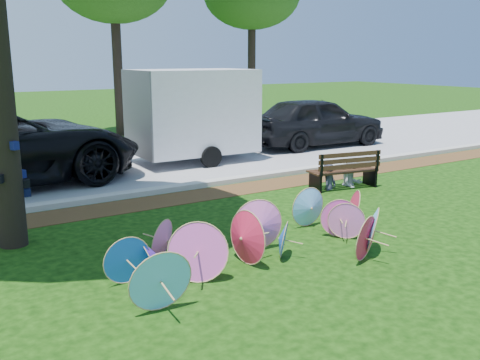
# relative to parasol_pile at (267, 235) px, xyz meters

# --- Properties ---
(ground) EXTENTS (90.00, 90.00, 0.00)m
(ground) POSITION_rel_parasol_pile_xyz_m (-0.11, -0.60, -0.37)
(ground) COLOR black
(ground) RESTS_ON ground
(mulch_strip) EXTENTS (90.00, 1.00, 0.01)m
(mulch_strip) POSITION_rel_parasol_pile_xyz_m (-0.11, 3.90, -0.37)
(mulch_strip) COLOR #472D16
(mulch_strip) RESTS_ON ground
(curb) EXTENTS (90.00, 0.30, 0.12)m
(curb) POSITION_rel_parasol_pile_xyz_m (-0.11, 4.60, -0.31)
(curb) COLOR #B7B5AD
(curb) RESTS_ON ground
(street) EXTENTS (90.00, 8.00, 0.01)m
(street) POSITION_rel_parasol_pile_xyz_m (-0.11, 8.75, -0.37)
(street) COLOR gray
(street) RESTS_ON ground
(parasol_pile) EXTENTS (4.94, 2.07, 0.85)m
(parasol_pile) POSITION_rel_parasol_pile_xyz_m (0.00, 0.00, 0.00)
(parasol_pile) COLOR #E953BC
(parasol_pile) RESTS_ON ground
(dark_pickup) EXTENTS (5.02, 2.16, 1.69)m
(dark_pickup) POSITION_rel_parasol_pile_xyz_m (7.43, 7.78, 0.47)
(dark_pickup) COLOR black
(dark_pickup) RESTS_ON ground
(cargo_trailer) EXTENTS (3.38, 2.17, 2.95)m
(cargo_trailer) POSITION_rel_parasol_pile_xyz_m (2.62, 7.53, 1.10)
(cargo_trailer) COLOR silver
(cargo_trailer) RESTS_ON ground
(park_bench) EXTENTS (1.76, 0.91, 0.87)m
(park_bench) POSITION_rel_parasol_pile_xyz_m (4.07, 2.78, 0.06)
(park_bench) COLOR black
(park_bench) RESTS_ON ground
(person_left) EXTENTS (0.52, 0.45, 1.21)m
(person_left) POSITION_rel_parasol_pile_xyz_m (3.72, 2.83, 0.23)
(person_left) COLOR #3C3E52
(person_left) RESTS_ON ground
(person_right) EXTENTS (0.64, 0.52, 1.21)m
(person_right) POSITION_rel_parasol_pile_xyz_m (4.42, 2.83, 0.23)
(person_right) COLOR silver
(person_right) RESTS_ON ground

